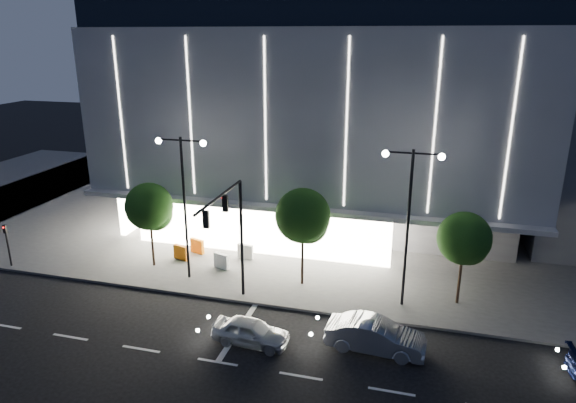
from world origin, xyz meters
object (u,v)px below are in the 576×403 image
Objects in this scene: car_lead at (251,332)px; barrier_a at (181,252)px; ped_signal_far at (7,241)px; barrier_c at (197,246)px; tree_left at (150,209)px; barrier_d at (245,251)px; tree_right at (464,241)px; traffic_mast at (231,224)px; street_lamp_west at (184,188)px; barrier_b at (221,261)px; tree_mid at (303,219)px; car_second at (375,336)px; street_lamp_east at (409,206)px.

car_lead reaches higher than barrier_a.
ped_signal_far is 12.10m from barrier_c.
barrier_d is at bearing 25.22° from tree_left.
traffic_mast is at bearing -162.98° from tree_right.
street_lamp_west reaches higher than barrier_c.
barrier_b is (1.46, 1.74, -5.31)m from street_lamp_west.
tree_left is at bearing -146.55° from barrier_d.
barrier_a is at bearing 171.69° from tree_mid.
tree_right is at bearing -52.30° from car_lead.
tree_mid is 9.28m from barrier_c.
street_lamp_west is at bearing -53.85° from barrier_c.
traffic_mast is 1.24× the size of tree_left.
barrier_c is at bearing 62.01° from car_second.
car_lead is 3.51× the size of barrier_c.
barrier_d is (-9.54, 8.17, -0.13)m from car_second.
barrier_a is (-7.69, 7.92, -0.01)m from car_lead.
street_lamp_west is at bearing -176.36° from tree_right.
street_lamp_west is 3.69m from tree_left.
barrier_a is (-8.72, 1.27, -3.68)m from tree_mid.
car_lead reaches higher than barrier_b.
tree_mid reaches higher than tree_right.
car_lead is 3.51× the size of barrier_d.
street_lamp_west is 1.63× the size of tree_right.
street_lamp_east is (9.00, 2.66, 0.93)m from traffic_mast.
street_lamp_west is at bearing 50.99° from car_lead.
car_second reaches higher than barrier_d.
traffic_mast is 7.77m from barrier_d.
car_second is at bearing -76.05° from car_lead.
car_lead is (-1.03, -6.65, -3.68)m from tree_mid.
barrier_a is (-5.69, 4.95, -4.38)m from traffic_mast.
tree_mid is at bearing -4.62° from car_lead.
barrier_b is 1.00× the size of barrier_d.
barrier_d is at bearing 53.48° from car_second.
barrier_b is (4.43, 0.72, -3.38)m from tree_left.
barrier_b is at bearing 172.67° from tree_mid.
street_lamp_east is at bearing 4.88° from barrier_c.
street_lamp_east is 8.18× the size of barrier_b.
car_lead is 3.51× the size of barrier_a.
ped_signal_far is at bearing -172.45° from tree_mid.
car_lead is at bearing -43.17° from street_lamp_west.
ped_signal_far is 9.61m from tree_left.
tree_left is 5.20× the size of barrier_c.
street_lamp_west is at bearing -116.12° from barrier_d.
ped_signal_far reaches higher than car_lead.
barrier_c is (-2.56, 1.85, 0.00)m from barrier_b.
barrier_a and barrier_d have the same top height.
car_lead is (8.97, -6.65, -3.38)m from tree_left.
street_lamp_east is 12.82m from barrier_b.
car_second is (14.95, -5.62, -3.25)m from tree_left.
street_lamp_west reaches higher than barrier_d.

